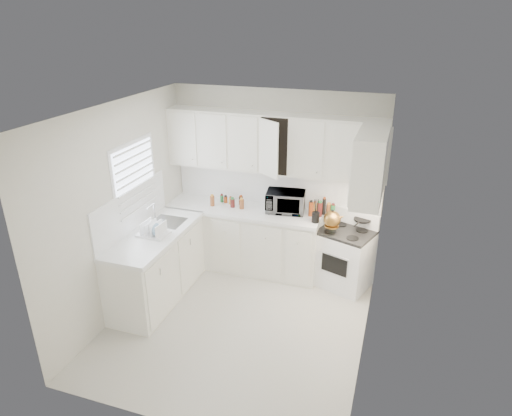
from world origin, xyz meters
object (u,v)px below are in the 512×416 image
at_px(stove, 345,251).
at_px(utensil_crock, 316,210).
at_px(microwave, 286,199).
at_px(rice_cooker, 273,201).
at_px(tea_kettle, 332,218).
at_px(dish_rack, 153,228).

relative_size(stove, utensil_crock, 3.15).
bearing_deg(microwave, utensil_crock, -33.41).
distance_m(microwave, rice_cooker, 0.20).
height_order(tea_kettle, utensil_crock, utensil_crock).
bearing_deg(microwave, tea_kettle, -30.24).
relative_size(tea_kettle, microwave, 0.52).
relative_size(microwave, rice_cooker, 2.28).
bearing_deg(stove, dish_rack, -134.56).
bearing_deg(stove, utensil_crock, -147.06).
xyz_separation_m(stove, dish_rack, (-2.26, -1.12, 0.52)).
bearing_deg(rice_cooker, utensil_crock, -0.77).
relative_size(stove, dish_rack, 2.85).
bearing_deg(utensil_crock, microwave, 155.14).
height_order(stove, tea_kettle, tea_kettle).
distance_m(rice_cooker, utensil_crock, 0.70).
distance_m(stove, tea_kettle, 0.59).
distance_m(tea_kettle, dish_rack, 2.29).
height_order(tea_kettle, dish_rack, tea_kettle).
relative_size(stove, rice_cooker, 4.56).
bearing_deg(tea_kettle, utensil_crock, 169.25).
bearing_deg(dish_rack, rice_cooker, 49.09).
height_order(rice_cooker, utensil_crock, utensil_crock).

